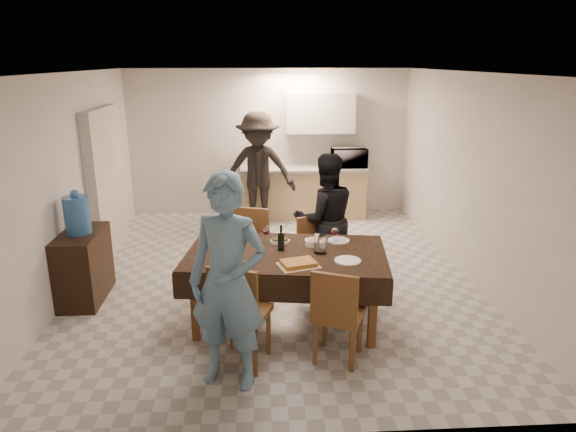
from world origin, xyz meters
name	(u,v)px	position (x,y,z in m)	size (l,w,h in m)	color
floor	(276,276)	(0.00, 0.00, 0.00)	(5.00, 6.00, 0.02)	beige
ceiling	(274,72)	(0.00, 0.00, 2.60)	(5.00, 6.00, 0.02)	white
wall_back	(269,143)	(0.00, 3.00, 1.30)	(5.00, 0.02, 2.60)	silver
wall_front	(290,279)	(0.00, -3.00, 1.30)	(5.00, 0.02, 2.60)	silver
wall_left	(70,183)	(-2.50, 0.00, 1.30)	(0.02, 6.00, 2.60)	silver
wall_right	(470,178)	(2.50, 0.00, 1.30)	(0.02, 6.00, 2.60)	silver
stub_partition	(106,181)	(-2.42, 1.20, 1.05)	(0.15, 1.40, 2.10)	beige
kitchen_base_cabinet	(303,193)	(0.60, 2.68, 0.43)	(2.20, 0.60, 0.86)	tan
kitchen_worktop	(303,169)	(0.60, 2.68, 0.89)	(2.24, 0.64, 0.05)	#9D9D98
upper_cabinet	(320,113)	(0.90, 2.82, 1.85)	(1.20, 0.34, 0.70)	white
dining_table	(286,255)	(0.07, -1.22, 0.77)	(2.22, 1.48, 0.81)	black
chair_near_left	(242,306)	(-0.38, -2.06, 0.63)	(0.60, 0.61, 0.56)	brown
chair_near_right	(341,307)	(0.52, -2.06, 0.58)	(0.57, 0.58, 0.51)	brown
chair_far_left	(245,247)	(-0.38, -0.56, 0.63)	(0.58, 0.59, 0.55)	brown
chair_far_right	(321,251)	(0.52, -0.55, 0.56)	(0.55, 0.57, 0.50)	brown
console	(84,266)	(-2.28, -0.51, 0.41)	(0.45, 0.89, 0.83)	black
water_jug	(77,215)	(-2.28, -0.51, 1.04)	(0.29, 0.29, 0.43)	#3F80CF
wine_bottle	(281,238)	(0.02, -1.17, 0.95)	(0.07, 0.07, 0.29)	black
water_pitcher	(320,244)	(0.42, -1.27, 0.91)	(0.13, 0.13, 0.20)	white
savoury_tart	(299,263)	(0.17, -1.60, 0.83)	(0.38, 0.29, 0.05)	#C48C39
salad_bowl	(313,243)	(0.37, -1.04, 0.84)	(0.17, 0.17, 0.07)	white
mushroom_dish	(280,241)	(0.02, -0.94, 0.83)	(0.19, 0.19, 0.03)	white
wine_glass_a	(232,252)	(-0.48, -1.47, 0.91)	(0.09, 0.09, 0.21)	white
wine_glass_b	(335,235)	(0.62, -0.97, 0.90)	(0.08, 0.08, 0.18)	white
wine_glass_c	(266,235)	(-0.13, -0.92, 0.90)	(0.08, 0.08, 0.18)	white
plate_near_left	(227,263)	(-0.53, -1.52, 0.82)	(0.25, 0.25, 0.01)	white
plate_near_right	(348,261)	(0.67, -1.52, 0.82)	(0.27, 0.27, 0.02)	white
plate_far_left	(230,243)	(-0.53, -0.92, 0.82)	(0.25, 0.25, 0.01)	white
plate_far_right	(338,240)	(0.67, -0.92, 0.82)	(0.25, 0.25, 0.01)	white
microwave	(349,157)	(1.42, 2.68, 1.08)	(0.61, 0.41, 0.33)	white
person_near	(228,283)	(-0.48, -2.27, 0.95)	(0.69, 0.45, 1.90)	#6692AF
person_far	(325,219)	(0.62, -0.17, 0.83)	(0.81, 0.63, 1.66)	black
person_kitchen	(258,170)	(-0.20, 2.23, 0.97)	(1.25, 0.72, 1.93)	black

